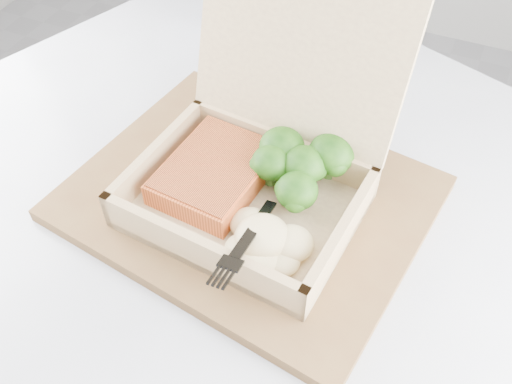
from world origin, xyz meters
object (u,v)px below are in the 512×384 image
at_px(serving_tray, 249,198).
at_px(paper_cup, 236,2).
at_px(takeout_container, 262,153).
at_px(cafe_table, 225,301).

height_order(serving_tray, paper_cup, paper_cup).
xyz_separation_m(takeout_container, paper_cup, (-0.18, 0.31, -0.02)).
relative_size(cafe_table, paper_cup, 13.50).
distance_m(takeout_container, paper_cup, 0.36).
bearing_deg(paper_cup, serving_tray, -62.79).
distance_m(cafe_table, paper_cup, 0.45).
height_order(serving_tray, takeout_container, takeout_container).
bearing_deg(paper_cup, cafe_table, -68.17).
distance_m(cafe_table, takeout_container, 0.27).
relative_size(cafe_table, serving_tray, 2.99).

